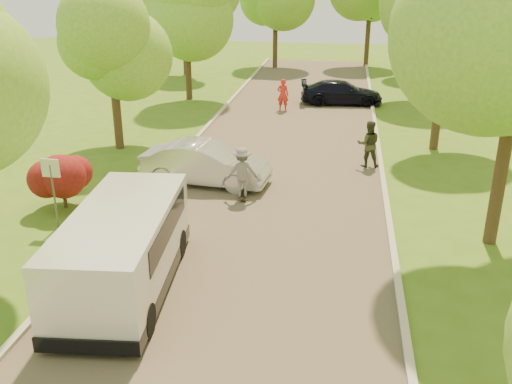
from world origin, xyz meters
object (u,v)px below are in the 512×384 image
Objects in this scene: dark_sedan at (341,92)px; person_striped at (283,95)px; street_sign at (52,179)px; longboard at (242,196)px; silver_sedan at (205,164)px; minivan at (123,249)px; skateboarder at (242,172)px; person_olive at (369,144)px.

person_striped is (-3.12, -2.06, 0.20)m from dark_sedan.
street_sign is 6.14m from longboard.
silver_sedan is 5.09× the size of longboard.
person_striped is at bearing 79.89° from minivan.
longboard is at bearing 31.89° from street_sign.
minivan is at bearing -42.31° from street_sign.
skateboarder is at bearing 166.81° from longboard.
person_olive reaches higher than silver_sedan.
person_olive is (9.31, 7.18, -0.65)m from street_sign.
minivan is (3.30, -3.00, -0.48)m from street_sign.
person_striped is at bearing -102.86° from longboard.
dark_sedan is 2.71× the size of skateboarder.
dark_sedan is at bearing -89.08° from person_olive.
minivan is at bearing 60.81° from longboard.
skateboarder is at bearing 163.39° from dark_sedan.
dark_sedan is 15.22m from longboard.
street_sign is at bearing 150.75° from dark_sedan.
skateboarder is (1.56, -1.22, 0.20)m from silver_sedan.
street_sign is at bearing 132.66° from minivan.
longboard is 5.92m from person_olive.
skateboarder is 0.92× the size of person_olive.
street_sign is 11.77m from person_olive.
longboard is 0.53× the size of skateboarder.
person_olive is (4.33, -8.82, 0.05)m from person_striped.
minivan is at bearing 60.81° from skateboarder.
person_striped is at bearing -1.02° from silver_sedan.
minivan is 11.82m from person_olive.
longboard is at bearing 68.97° from minivan.
silver_sedan is (3.50, 4.37, -0.81)m from street_sign.
person_striped is at bearing 72.69° from street_sign.
longboard is (5.06, 3.15, -1.47)m from street_sign.
street_sign is 0.47× the size of silver_sedan.
silver_sedan is at bearing 86.39° from person_striped.
dark_sedan is at bearing 72.12° from minivan.
street_sign reaches higher than skateboarder.
minivan reaches higher than person_olive.
street_sign is 1.19× the size of person_olive.
person_olive is at bearing 37.62° from street_sign.
person_olive is (6.02, 10.18, -0.16)m from minivan.
minivan is 6.40m from skateboarder.
person_striped is (1.48, 11.63, 0.11)m from silver_sedan.
dark_sedan is 15.21m from skateboarder.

